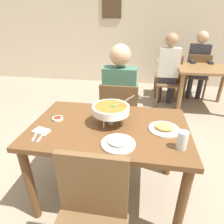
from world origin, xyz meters
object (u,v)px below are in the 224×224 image
chair_viewer_empty (89,221)px  drink_glass (182,141)px  sauce_dish (58,119)px  chair_bg_right (171,72)px  dining_table_far (205,75)px  curry_bowl (111,109)px  patron_bg_left (168,66)px  dining_table_main (109,137)px  rice_plate (118,142)px  chair_bg_left (169,78)px  chair_diner_main (119,114)px  chair_bg_middle (197,74)px  appetizer_plate (164,128)px  diner_main (120,95)px  patron_bg_middle (198,62)px

chair_viewer_empty → drink_glass: bearing=39.9°
sauce_dish → chair_bg_right: 3.04m
drink_glass → dining_table_far: bearing=71.6°
curry_bowl → patron_bg_left: 2.34m
dining_table_main → rice_plate: (0.11, -0.25, 0.14)m
patron_bg_left → dining_table_far: bearing=-5.1°
dining_table_far → chair_bg_right: bearing=132.7°
patron_bg_left → chair_bg_left: bearing=44.5°
chair_diner_main → sauce_dish: chair_diner_main is taller
chair_bg_middle → chair_bg_right: bearing=176.0°
chair_bg_left → chair_bg_middle: bearing=35.4°
chair_viewer_empty → rice_plate: size_ratio=3.75×
dining_table_main → chair_bg_left: size_ratio=1.42×
appetizer_plate → patron_bg_left: size_ratio=0.18×
chair_bg_right → patron_bg_left: patron_bg_left is taller
dining_table_far → patron_bg_left: bearing=174.9°
rice_plate → appetizer_plate: size_ratio=1.00×
diner_main → patron_bg_left: bearing=65.9°
curry_bowl → chair_bg_middle: size_ratio=0.37×
chair_diner_main → chair_viewer_empty: bearing=-90.0°
chair_diner_main → patron_bg_middle: 2.46m
drink_glass → patron_bg_middle: size_ratio=0.10×
chair_bg_middle → chair_bg_right: (-0.51, 0.04, 0.00)m
chair_viewer_empty → sauce_dish: 0.87m
patron_bg_left → rice_plate: bearing=-103.0°
curry_bowl → sauce_dish: bearing=-178.9°
chair_viewer_empty → curry_bowl: curry_bowl is taller
appetizer_plate → chair_bg_left: size_ratio=0.27×
chair_diner_main → chair_bg_right: 2.24m
diner_main → dining_table_main: bearing=-90.0°
appetizer_plate → chair_bg_right: chair_bg_right is taller
diner_main → chair_bg_middle: 2.42m
chair_viewer_empty → patron_bg_left: bearing=76.8°
diner_main → dining_table_far: (1.34, 1.49, -0.12)m
chair_diner_main → chair_bg_right: (0.82, 2.08, 0.00)m
chair_bg_right → patron_bg_middle: size_ratio=0.69×
appetizer_plate → chair_bg_right: size_ratio=0.27×
curry_bowl → appetizer_plate: (0.43, -0.04, -0.11)m
patron_bg_left → patron_bg_middle: same height
appetizer_plate → drink_glass: bearing=-66.6°
chair_diner_main → dining_table_far: (1.34, 1.52, 0.11)m
dining_table_main → dining_table_far: bearing=58.8°
drink_glass → chair_bg_left: size_ratio=0.14×
dining_table_main → patron_bg_left: 2.38m
patron_bg_left → chair_viewer_empty: bearing=-103.2°
curry_bowl → chair_bg_left: (0.74, 2.29, -0.38)m
rice_plate → dining_table_far: bearing=63.4°
dining_table_main → curry_bowl: curry_bowl is taller
sauce_dish → patron_bg_middle: size_ratio=0.07×
curry_bowl → sauce_dish: 0.48m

